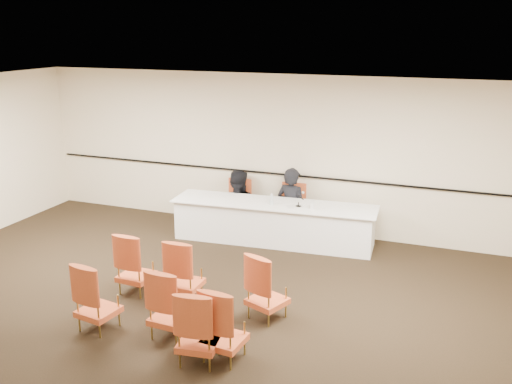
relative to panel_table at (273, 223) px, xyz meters
The scene contains 21 objects.
floor 3.23m from the panel_table, 94.62° to the right, with size 10.00×10.00×0.00m, color black.
ceiling 4.15m from the panel_table, 94.62° to the right, with size 10.00×10.00×0.00m, color silver.
wall_back 1.40m from the panel_table, 107.91° to the left, with size 10.00×0.04×3.00m, color #F5EBC0.
wall_rail 1.08m from the panel_table, 108.79° to the left, with size 9.80×0.04×0.03m, color black.
panel_table is the anchor object (origin of this frame).
panelist_main 0.60m from the panel_table, 74.13° to the left, with size 0.63×0.41×1.72m, color black.
panelist_main_chair 0.60m from the panel_table, 74.13° to the left, with size 0.50×0.50×0.95m, color #B34C20, non-canonical shape.
panelist_second 1.05m from the panel_table, 152.49° to the left, with size 0.82×0.64×1.69m, color black.
panelist_second_chair 1.05m from the panel_table, 152.49° to the left, with size 0.50×0.50×0.95m, color #B34C20, non-canonical shape.
papers 0.57m from the panel_table, ahead, with size 0.30×0.22×0.00m, color silver.
microphone 0.70m from the panel_table, ahead, with size 0.09×0.18×0.26m, color black, non-canonical shape.
water_bottle 0.48m from the panel_table, 97.60° to the right, with size 0.06×0.06×0.21m, color #188478, non-canonical shape.
drinking_glass 0.43m from the panel_table, 94.30° to the right, with size 0.06×0.06×0.10m, color silver.
coffee_cup 0.87m from the panel_table, ahead, with size 0.09×0.09×0.14m, color silver.
aud_chair_front_left 2.95m from the panel_table, 114.63° to the right, with size 0.50×0.50×0.95m, color #B34C20, non-canonical shape.
aud_chair_front_mid 2.69m from the panel_table, 99.06° to the right, with size 0.50×0.50×0.95m, color #B34C20, non-canonical shape.
aud_chair_front_right 2.87m from the panel_table, 72.31° to the right, with size 0.50×0.50×0.95m, color #B34C20, non-canonical shape.
aud_chair_back_left 3.95m from the panel_table, 106.11° to the right, with size 0.50×0.50×0.95m, color #B34C20, non-canonical shape.
aud_chair_back_mid 3.62m from the panel_table, 91.89° to the right, with size 0.50×0.50×0.95m, color #B34C20, non-canonical shape.
aud_chair_back_right 3.93m from the panel_table, 79.22° to the right, with size 0.50×0.50×0.95m, color #B34C20, non-canonical shape.
aud_chair_extra 4.05m from the panel_table, 83.15° to the right, with size 0.50×0.50×0.95m, color #B34C20, non-canonical shape.
Camera 1 is at (3.51, -6.14, 3.84)m, focal length 40.00 mm.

